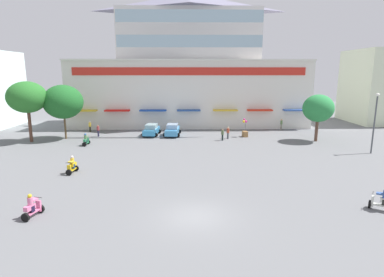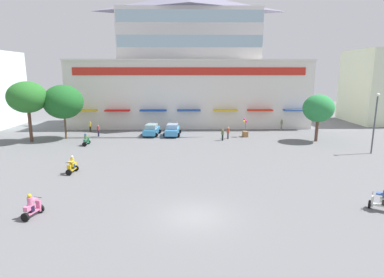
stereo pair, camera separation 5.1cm
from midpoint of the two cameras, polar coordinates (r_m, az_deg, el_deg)
name	(u,v)px [view 1 (the left image)]	position (r m, az deg, el deg)	size (l,w,h in m)	color
ground_plane	(191,159)	(32.05, -0.14, -3.75)	(128.00, 128.00, 0.00)	slate
colonial_building	(189,71)	(53.47, -0.57, 12.09)	(37.52, 15.39, 20.87)	silver
flank_building_right	(380,86)	(64.45, 30.67, 8.06)	(9.53, 11.09, 12.41)	beige
plaza_tree_0	(63,102)	(44.34, -22.19, 6.11)	(5.02, 5.12, 7.05)	brown
plaza_tree_1	(318,108)	(42.76, 21.72, 5.05)	(3.81, 3.80, 5.91)	brown
plaza_tree_2	(27,97)	(44.21, -27.57, 6.58)	(4.70, 4.75, 7.54)	brown
parked_car_0	(151,130)	(44.38, -7.33, 1.57)	(2.50, 4.45, 1.56)	#3791CB
parked_car_1	(172,130)	(43.99, -3.59, 1.57)	(2.43, 4.58, 1.59)	#4195D0
scooter_rider_2	(32,207)	(21.77, -26.86, -10.99)	(0.87, 1.50, 1.53)	black
scooter_rider_3	(86,140)	(40.00, -18.57, -0.33)	(0.59, 1.48, 1.49)	black
scooter_rider_4	(72,166)	(29.43, -20.81, -4.65)	(0.72, 1.44, 1.55)	black
scooter_rider_5	(383,201)	(23.68, 31.06, -9.57)	(1.51, 1.27, 1.57)	black
pedestrian_0	(228,132)	(41.93, 6.45, 1.16)	(0.44, 0.44, 1.59)	#40454A
pedestrian_1	(98,130)	(44.97, -16.56, 1.48)	(0.49, 0.49, 1.61)	#25223D
pedestrian_2	(90,126)	(48.94, -17.92, 2.17)	(0.43, 0.43, 1.58)	black
pedestrian_3	(223,134)	(40.77, 5.48, 0.84)	(0.40, 0.40, 1.54)	black
pedestrian_4	(281,124)	(49.79, 15.75, 2.60)	(0.45, 0.45, 1.72)	gray
streetlamp_near	(375,119)	(38.80, 30.00, 3.12)	(0.40, 0.40, 6.46)	#474C51
balloon_vendor_cart	(245,130)	(43.58, 9.48, 1.47)	(0.78, 0.97, 2.51)	olive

